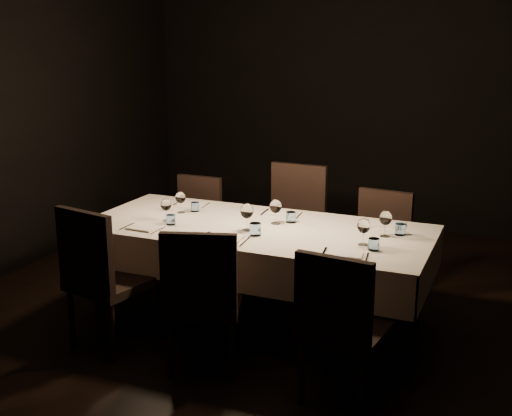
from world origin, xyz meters
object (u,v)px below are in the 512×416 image
at_px(chair_near_left, 101,273).
at_px(chair_far_center, 293,221).
at_px(dining_table, 256,236).
at_px(chair_near_center, 203,295).
at_px(chair_far_right, 379,243).
at_px(chair_far_left, 195,222).
at_px(chair_near_right, 340,322).

height_order(chair_near_left, chair_far_center, chair_far_center).
bearing_deg(dining_table, chair_far_center, 91.75).
distance_m(dining_table, chair_far_center, 0.88).
bearing_deg(chair_near_left, chair_far_center, -103.80).
relative_size(chair_near_left, chair_far_center, 0.97).
relative_size(chair_near_center, chair_far_center, 0.93).
bearing_deg(chair_near_center, chair_far_center, -107.55).
height_order(chair_near_left, chair_near_center, chair_near_left).
bearing_deg(chair_far_right, chair_near_center, -110.24).
relative_size(chair_far_left, chair_far_right, 0.97).
distance_m(chair_near_left, chair_near_center, 0.79).
xyz_separation_m(chair_near_left, chair_far_left, (-0.11, 1.53, -0.06)).
distance_m(dining_table, chair_far_left, 1.19).
bearing_deg(dining_table, chair_near_left, -135.88).
distance_m(chair_near_center, chair_near_right, 0.90).
xyz_separation_m(chair_near_center, chair_near_right, (0.90, -0.03, -0.01)).
xyz_separation_m(dining_table, chair_near_center, (-0.02, -0.81, -0.15)).
distance_m(dining_table, chair_far_right, 1.07).
bearing_deg(chair_near_center, chair_far_left, -77.85).
xyz_separation_m(chair_near_center, chair_far_center, (-0.01, 1.68, 0.03)).
bearing_deg(dining_table, chair_near_center, -91.48).
height_order(chair_near_center, chair_far_left, chair_near_center).
height_order(chair_near_left, chair_far_left, chair_near_left).
height_order(chair_near_right, chair_far_center, chair_far_center).
bearing_deg(chair_near_center, chair_near_left, -19.75).
relative_size(chair_near_right, chair_far_left, 1.06).
relative_size(dining_table, chair_near_right, 2.66).
distance_m(dining_table, chair_near_center, 0.82).
bearing_deg(chair_far_left, chair_near_right, -40.03).
bearing_deg(chair_near_left, chair_far_right, -124.44).
relative_size(dining_table, chair_far_right, 2.74).
bearing_deg(chair_far_center, chair_near_center, -87.48).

